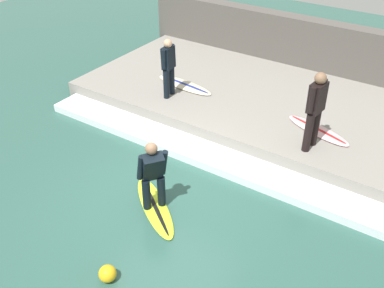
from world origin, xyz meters
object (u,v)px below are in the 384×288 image
object	(u,v)px
surfboard_waiting_near	(184,85)
surfer_waiting_near	(168,65)
surfer_riding	(153,172)
surfer_waiting_far	(316,107)
surfboard_waiting_far	(318,130)
marker_buoy	(108,274)
surfboard_riding	(155,207)

from	to	relation	value
surfboard_waiting_near	surfer_waiting_near	bearing A→B (deg)	179.01
surfer_riding	surfer_waiting_far	xyz separation A→B (m)	(2.96, -1.87, 0.57)
surfboard_waiting_far	marker_buoy	world-z (taller)	surfboard_waiting_far
surfer_riding	surfboard_waiting_far	world-z (taller)	surfer_riding
surfboard_waiting_near	surfer_waiting_far	size ratio (longest dim) A/B	1.06
surfboard_waiting_far	marker_buoy	distance (m)	5.61
surfboard_riding	marker_buoy	distance (m)	1.82
surfer_riding	marker_buoy	bearing A→B (deg)	-166.45
surfer_waiting_near	surfer_waiting_far	world-z (taller)	surfer_waiting_far
surfer_waiting_near	surfer_waiting_far	xyz separation A→B (m)	(-0.27, -3.86, 0.12)
surfboard_riding	surfboard_waiting_near	size ratio (longest dim) A/B	0.97
surfboard_riding	surfer_riding	distance (m)	0.82
surfboard_riding	surfboard_waiting_far	xyz separation A→B (m)	(3.66, -1.81, 0.45)
surfboard_riding	marker_buoy	world-z (taller)	marker_buoy
surfer_riding	surfboard_waiting_near	distance (m)	4.38
surfboard_riding	surfboard_waiting_near	xyz separation A→B (m)	(3.89, 1.98, 0.45)
surfboard_waiting_far	surfer_waiting_far	bearing A→B (deg)	-174.73
surfer_waiting_near	surfer_waiting_far	size ratio (longest dim) A/B	0.87
surfboard_waiting_far	surfboard_riding	bearing A→B (deg)	153.74
surfboard_waiting_far	surfer_riding	bearing A→B (deg)	153.74
surfboard_waiting_near	surfboard_waiting_far	distance (m)	3.79
surfboard_waiting_near	surfer_waiting_far	bearing A→B (deg)	-103.64
surfer_waiting_near	marker_buoy	size ratio (longest dim) A/B	5.25
surfboard_riding	surfer_waiting_near	world-z (taller)	surfer_waiting_near
surfer_waiting_near	surfer_riding	bearing A→B (deg)	-148.35
surfboard_riding	surfer_waiting_far	distance (m)	3.76
surfer_riding	surfer_waiting_near	xyz separation A→B (m)	(3.23, 1.99, 0.44)
surfer_waiting_near	marker_buoy	distance (m)	5.67
surfer_riding	surfer_waiting_far	distance (m)	3.54
surfer_riding	surfer_waiting_near	distance (m)	3.82
surfboard_riding	surfer_waiting_near	size ratio (longest dim) A/B	1.18
surfboard_riding	surfer_waiting_near	xyz separation A→B (m)	(3.23, 1.99, 1.27)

